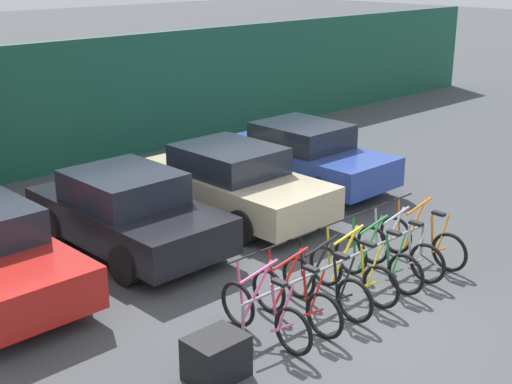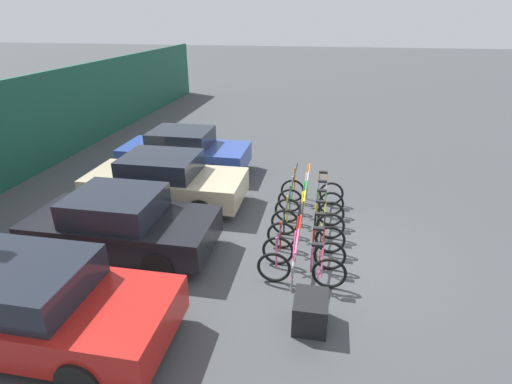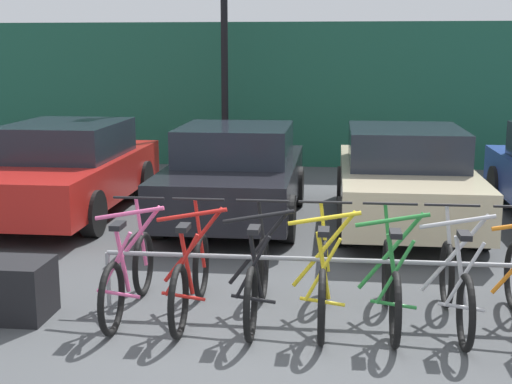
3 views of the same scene
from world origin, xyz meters
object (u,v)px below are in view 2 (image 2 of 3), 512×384
bike_rack (301,217)px  car_beige (165,181)px  bicycle_orange (312,191)px  bicycle_silver (310,200)px  car_black (122,224)px  car_red (30,304)px  cargo_crate (310,312)px  bicycle_red (304,251)px  bicycle_black (306,236)px  car_blue (185,151)px  bicycle_yellow (308,222)px  bicycle_green (309,210)px  bicycle_pink (301,268)px

bike_rack → car_beige: car_beige is taller
bicycle_orange → car_beige: (-0.76, 3.89, 0.31)m
bicycle_silver → car_black: 4.65m
car_red → cargo_crate: (1.09, -4.26, -0.42)m
bicycle_red → bicycle_silver: bearing=-0.0°
bicycle_black → bicycle_silver: same height
bike_rack → bicycle_orange: bicycle_orange is taller
car_black → car_blue: 4.94m
car_red → bicycle_yellow: bearing=-45.2°
cargo_crate → car_red: bearing=104.4°
car_black → cargo_crate: bearing=-110.5°
bicycle_red → bicycle_orange: 3.09m
bicycle_yellow → bicycle_black: bearing=-177.2°
bicycle_green → car_blue: car_blue is taller
bicycle_pink → bicycle_red: (0.60, 0.00, 0.00)m
bicycle_black → cargo_crate: bearing=-171.1°
car_black → bicycle_silver: bearing=-56.3°
bike_rack → car_beige: bearing=73.8°
car_red → car_black: size_ratio=1.13×
bicycle_pink → bicycle_red: same height
bike_rack → bicycle_silver: size_ratio=2.48×
car_beige → bicycle_red: bearing=-120.9°
bicycle_orange → car_red: 7.10m
bike_rack → bicycle_silver: (1.21, -0.15, -0.12)m
bicycle_black → car_black: bearing=104.1°
bicycle_pink → car_red: car_red is taller
cargo_crate → bicycle_pink: bearing=12.7°
bicycle_black → bicycle_silver: size_ratio=1.00×
bicycle_orange → car_red: size_ratio=0.39×
bicycle_yellow → bicycle_silver: bearing=2.8°
bicycle_red → bicycle_black: size_ratio=1.00×
bicycle_pink → bicycle_silver: bearing=2.5°
bicycle_orange → car_black: bearing=132.1°
car_beige → car_blue: (2.48, 0.34, -0.00)m
bicycle_yellow → car_black: size_ratio=0.44×
bicycle_pink → car_beige: car_beige is taller
bicycle_silver → car_beige: (-0.12, 3.89, 0.31)m
bicycle_yellow → cargo_crate: 2.92m
bicycle_yellow → bicycle_green: (0.62, 0.00, 0.00)m
bicycle_silver → car_red: (-5.20, 4.02, 0.31)m
car_red → car_beige: bearing=-1.5°
bike_rack → car_blue: car_blue is taller
bicycle_green → bicycle_black: bearing=-178.9°
bicycle_green → bicycle_pink: bearing=-178.9°
bicycle_silver → car_blue: car_blue is taller
bicycle_green → car_black: 4.36m
bike_rack → car_black: 3.97m
bicycle_pink → car_blue: bearing=40.5°
bicycle_green → bike_rack: bearing=167.7°
bicycle_silver → car_red: size_ratio=0.39×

